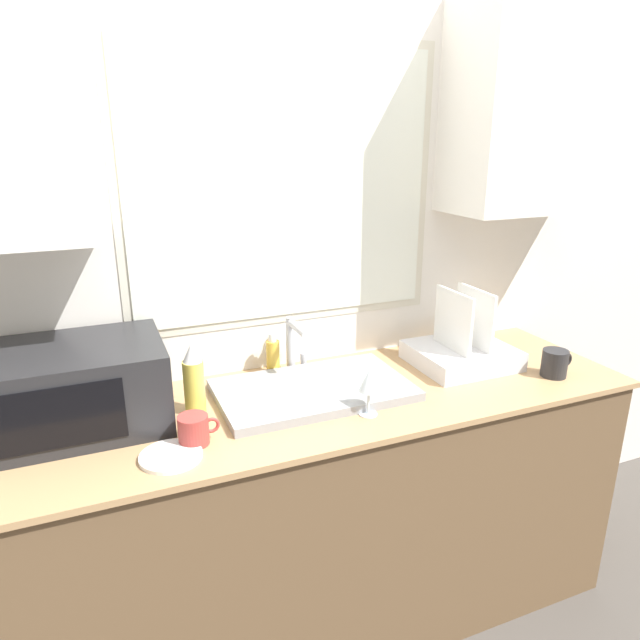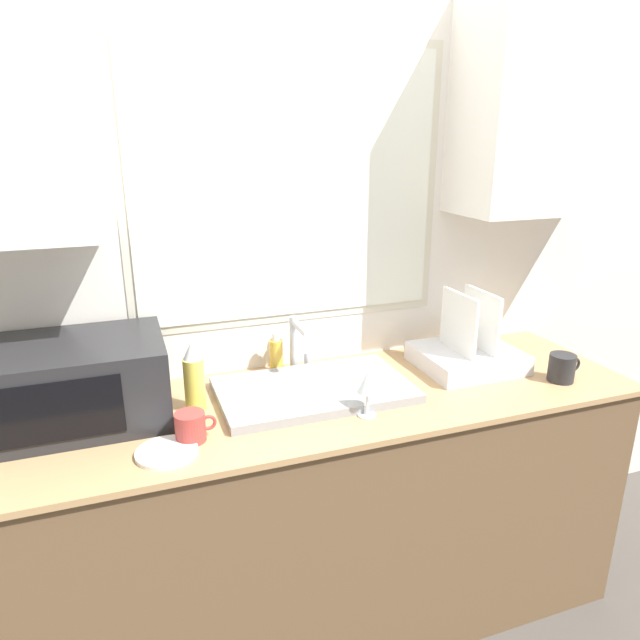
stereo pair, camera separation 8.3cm
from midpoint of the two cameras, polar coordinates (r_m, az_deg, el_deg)
countertop at (r=2.15m, az=-1.20°, el=-18.64°), size 2.18×0.66×0.91m
wall_back at (r=2.02m, az=-4.51°, el=9.28°), size 6.00×0.38×2.60m
sink_basin at (r=1.92m, az=-1.92°, el=-7.01°), size 0.64×0.38×0.03m
faucet at (r=2.05m, az=-3.77°, el=-2.09°), size 0.08×0.17×0.21m
microwave at (r=1.85m, az=-24.61°, el=-6.18°), size 0.52×0.38×0.25m
dish_rack at (r=2.20m, az=12.93°, el=-3.03°), size 0.36×0.31×0.29m
spray_bottle at (r=1.82m, az=-13.80°, el=-5.82°), size 0.06×0.06×0.23m
soap_bottle at (r=2.07m, az=-5.87°, el=-3.63°), size 0.05×0.05×0.15m
mug_near_sink at (r=1.67m, az=-13.90°, el=-10.63°), size 0.12×0.09×0.09m
wine_glass at (r=1.75m, az=3.58°, el=-6.22°), size 0.06×0.06×0.15m
mug_by_rack at (r=2.20m, az=21.44°, el=-4.04°), size 0.13×0.09×0.10m
small_plate at (r=1.64m, az=-16.13°, el=-12.97°), size 0.17×0.17×0.01m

